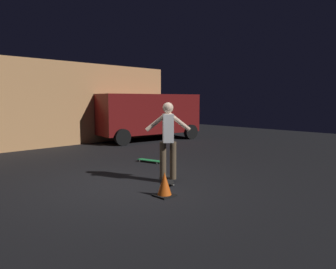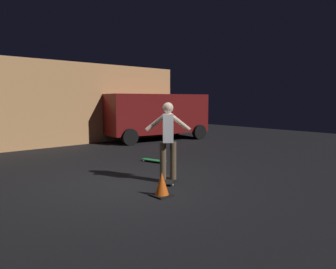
{
  "view_description": "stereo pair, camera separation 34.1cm",
  "coord_description": "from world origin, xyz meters",
  "px_view_note": "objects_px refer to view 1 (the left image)",
  "views": [
    {
      "loc": [
        -3.86,
        -5.25,
        1.8
      ],
      "look_at": [
        0.86,
        -0.47,
        1.05
      ],
      "focal_mm": 33.63,
      "sensor_mm": 36.0,
      "label": 1
    },
    {
      "loc": [
        -3.61,
        -5.48,
        1.8
      ],
      "look_at": [
        0.86,
        -0.47,
        1.05
      ],
      "focal_mm": 33.63,
      "sensor_mm": 36.0,
      "label": 2
    }
  ],
  "objects_px": {
    "skateboard_spare": "(150,161)",
    "traffic_cone": "(164,185)",
    "skateboard_ridden": "(168,180)",
    "parked_van": "(147,114)",
    "skater": "(168,135)"
  },
  "relations": [
    {
      "from": "parked_van",
      "to": "skater",
      "type": "xyz_separation_m",
      "value": [
        -4.48,
        -5.89,
        -0.12
      ]
    },
    {
      "from": "skateboard_ridden",
      "to": "skateboard_spare",
      "type": "xyz_separation_m",
      "value": [
        1.16,
        1.91,
        0.0
      ]
    },
    {
      "from": "skateboard_spare",
      "to": "skater",
      "type": "relative_size",
      "value": 0.48
    },
    {
      "from": "skater",
      "to": "traffic_cone",
      "type": "distance_m",
      "value": 1.3
    },
    {
      "from": "parked_van",
      "to": "traffic_cone",
      "type": "xyz_separation_m",
      "value": [
        -5.23,
        -6.55,
        -0.95
      ]
    },
    {
      "from": "parked_van",
      "to": "skateboard_ridden",
      "type": "xyz_separation_m",
      "value": [
        -4.48,
        -5.89,
        -1.11
      ]
    },
    {
      "from": "parked_van",
      "to": "traffic_cone",
      "type": "bearing_deg",
      "value": -128.61
    },
    {
      "from": "parked_van",
      "to": "skateboard_ridden",
      "type": "distance_m",
      "value": 7.48
    },
    {
      "from": "parked_van",
      "to": "skater",
      "type": "height_order",
      "value": "parked_van"
    },
    {
      "from": "parked_van",
      "to": "skateboard_spare",
      "type": "distance_m",
      "value": 5.3
    },
    {
      "from": "traffic_cone",
      "to": "skater",
      "type": "bearing_deg",
      "value": 41.59
    },
    {
      "from": "skateboard_ridden",
      "to": "traffic_cone",
      "type": "bearing_deg",
      "value": -138.41
    },
    {
      "from": "skateboard_spare",
      "to": "traffic_cone",
      "type": "xyz_separation_m",
      "value": [
        -1.91,
        -2.58,
        0.16
      ]
    },
    {
      "from": "skateboard_spare",
      "to": "parked_van",
      "type": "bearing_deg",
      "value": 50.1
    },
    {
      "from": "skateboard_spare",
      "to": "traffic_cone",
      "type": "bearing_deg",
      "value": -126.53
    }
  ]
}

